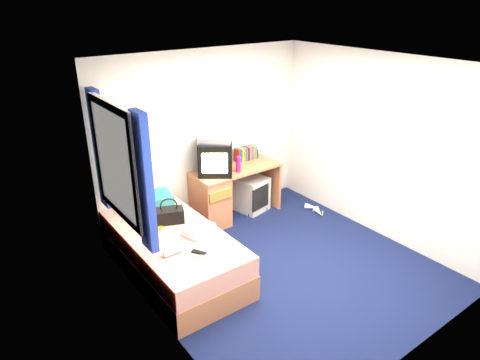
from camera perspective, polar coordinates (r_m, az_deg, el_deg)
ground at (r=5.30m, az=5.73°, el=-11.46°), size 3.40×3.40×0.00m
room_shell at (r=4.63m, az=6.45°, el=3.43°), size 3.40×3.40×3.40m
bed at (r=5.11m, az=-8.91°, el=-9.51°), size 1.01×2.00×0.54m
pillow at (r=5.61m, az=-12.04°, el=-2.67°), size 0.63×0.46×0.12m
desk at (r=6.11m, az=-2.70°, el=-1.91°), size 1.30×0.55×0.75m
storage_cube at (r=6.46m, az=1.56°, el=-1.87°), size 0.49×0.49×0.52m
crt_tv at (r=5.85m, az=-3.30°, el=2.99°), size 0.62×0.61×0.46m
vcr at (r=5.77m, az=-3.36°, el=5.51°), size 0.54×0.52×0.08m
book_row at (r=6.37m, az=0.75°, el=3.55°), size 0.34×0.13×0.20m
picture_frame at (r=6.47m, az=1.97°, el=3.57°), size 0.06×0.12×0.14m
pink_water_bottle at (r=5.92m, az=-0.22°, el=2.03°), size 0.07×0.07×0.21m
aerosol_can at (r=6.01m, az=-2.09°, el=2.16°), size 0.06×0.06×0.17m
handbag at (r=5.14m, az=-9.41°, el=-4.62°), size 0.38×0.30×0.31m
towel at (r=4.88m, az=-5.56°, el=-6.55°), size 0.36×0.33×0.10m
magazine at (r=5.09m, az=-12.01°, el=-6.24°), size 0.30×0.34×0.01m
water_bottle at (r=4.56m, az=-9.00°, el=-9.39°), size 0.20×0.07×0.07m
colour_swatch_fan at (r=4.50m, az=-4.66°, el=-10.10°), size 0.22×0.15×0.01m
remote_control at (r=4.56m, az=-5.50°, el=-9.59°), size 0.12×0.16×0.02m
window_assembly at (r=4.60m, az=-15.91°, el=2.08°), size 0.11×1.42×1.40m
white_heels at (r=6.57m, az=10.03°, el=-3.91°), size 0.21×0.41×0.09m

